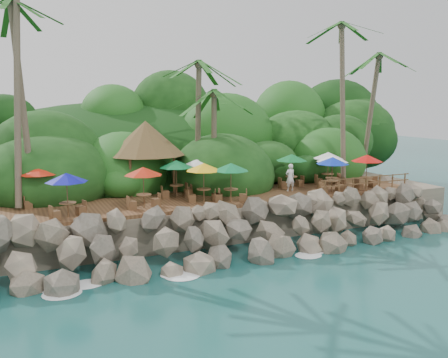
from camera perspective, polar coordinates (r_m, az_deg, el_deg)
name	(u,v)px	position (r m, az deg, el deg)	size (l,w,h in m)	color
ground	(272,261)	(25.43, 5.67, -9.62)	(140.00, 140.00, 0.00)	#19514F
land_base	(173,189)	(39.38, -6.02, -1.20)	(32.00, 25.20, 2.10)	gray
jungle_hill	(148,187)	(46.63, -8.92, -0.91)	(44.80, 28.00, 15.40)	#143811
seawall	(254,230)	(26.76, 3.56, -6.04)	(29.00, 4.00, 2.30)	gray
terrace	(224,198)	(30.00, 0.00, -2.26)	(26.00, 5.00, 0.20)	brown
jungle_foliage	(177,204)	(38.66, -5.53, -2.98)	(44.00, 16.00, 12.00)	#143811
foam_line	(269,259)	(25.66, 5.34, -9.36)	(25.20, 0.80, 0.06)	white
palms	(211,32)	(32.29, -1.56, 16.91)	(31.28, 7.42, 15.52)	brown
palapa	(146,138)	(31.59, -9.21, 4.79)	(5.07, 5.07, 4.60)	brown
dining_clusters	(235,166)	(29.68, 1.25, 1.54)	(22.53, 5.32, 2.30)	brown
railing	(367,182)	(32.83, 16.46, -0.38)	(7.20, 0.10, 1.00)	brown
waiter	(290,177)	(31.92, 7.80, 0.18)	(0.65, 0.43, 1.79)	white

